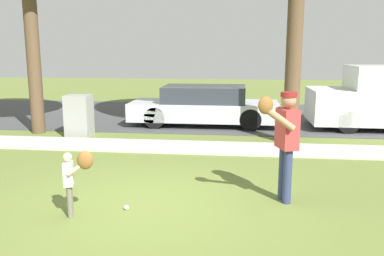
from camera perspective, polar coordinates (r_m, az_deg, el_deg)
name	(u,v)px	position (r m, az deg, el deg)	size (l,w,h in m)	color
ground_plane	(179,149)	(9.68, -1.84, -3.00)	(48.00, 48.00, 0.00)	olive
sidewalk_strip	(180,147)	(9.77, -1.76, -2.69)	(36.00, 1.20, 0.06)	#B2B2AD
road_surface	(200,115)	(14.64, 1.15, 1.82)	(36.00, 6.80, 0.02)	#424244
person_adult	(285,135)	(6.26, 13.04, -0.93)	(0.66, 0.77, 1.72)	navy
person_child	(74,173)	(5.87, -16.41, -6.21)	(0.50, 0.32, 0.99)	#6B6656
baseball	(126,208)	(6.16, -9.29, -11.08)	(0.07, 0.07, 0.07)	white
utility_cabinet	(79,116)	(11.48, -15.75, 1.70)	(0.66, 0.56, 1.14)	gray
parked_sedan_silver	(204,106)	(12.66, 1.76, 3.18)	(4.60, 1.80, 1.23)	silver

